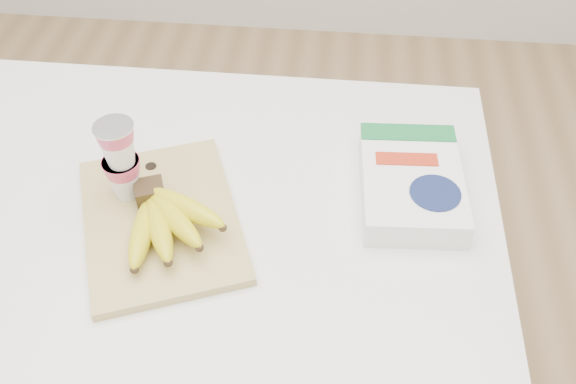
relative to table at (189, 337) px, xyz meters
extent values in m
cube|color=white|center=(0.00, 0.00, 0.00)|extent=(1.17, 0.78, 0.87)
cube|color=tan|center=(0.01, -0.05, 0.45)|extent=(0.35, 0.40, 0.02)
cube|color=#382816|center=(-0.01, -0.02, 0.48)|extent=(0.06, 0.06, 0.03)
ellipsoid|color=yellow|center=(0.00, -0.10, 0.47)|extent=(0.05, 0.17, 0.05)
sphere|color=#382816|center=(0.01, -0.17, 0.47)|extent=(0.01, 0.01, 0.01)
ellipsoid|color=yellow|center=(0.02, -0.09, 0.48)|extent=(0.10, 0.16, 0.05)
sphere|color=#382816|center=(0.06, -0.16, 0.48)|extent=(0.01, 0.01, 0.01)
ellipsoid|color=yellow|center=(0.05, -0.08, 0.48)|extent=(0.14, 0.14, 0.05)
sphere|color=#382816|center=(0.10, -0.13, 0.48)|extent=(0.01, 0.01, 0.01)
ellipsoid|color=yellow|center=(0.06, -0.06, 0.49)|extent=(0.16, 0.11, 0.05)
sphere|color=#382816|center=(0.13, -0.09, 0.49)|extent=(0.01, 0.01, 0.01)
cylinder|color=silver|center=(-0.05, 0.00, 0.60)|extent=(0.06, 0.06, 0.00)
cube|color=white|center=(0.43, 0.06, 0.46)|extent=(0.18, 0.26, 0.05)
cube|color=#186F36|center=(0.42, 0.16, 0.49)|extent=(0.17, 0.05, 0.00)
cylinder|color=#131F49|center=(0.46, 0.02, 0.49)|extent=(0.09, 0.09, 0.00)
cube|color=red|center=(0.42, 0.09, 0.49)|extent=(0.11, 0.04, 0.00)
camera|label=1|loc=(0.30, -0.74, 1.25)|focal=40.00mm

